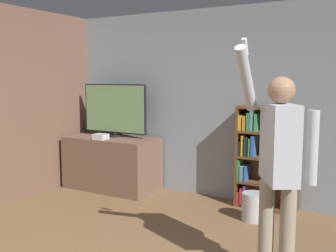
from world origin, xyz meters
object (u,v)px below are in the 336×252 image
at_px(bookshelf, 262,156).
at_px(person, 279,159).
at_px(game_console, 101,137).
at_px(television, 115,110).
at_px(waste_bin, 253,207).

height_order(bookshelf, person, person).
relative_size(game_console, bookshelf, 0.15).
bearing_deg(game_console, television, 85.96).
height_order(television, person, person).
height_order(television, bookshelf, television).
distance_m(game_console, bookshelf, 2.37).
bearing_deg(waste_bin, bookshelf, 96.44).
xyz_separation_m(television, bookshelf, (2.29, 0.15, -0.53)).
distance_m(person, waste_bin, 1.70).
distance_m(bookshelf, person, 1.98).
bearing_deg(person, waste_bin, 174.61).
xyz_separation_m(game_console, bookshelf, (2.31, 0.49, -0.15)).
bearing_deg(bookshelf, television, -176.16).
bearing_deg(television, person, -29.74).
bearing_deg(waste_bin, game_console, 179.11).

